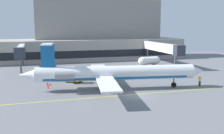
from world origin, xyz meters
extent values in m
cube|color=slate|center=(0.00, 0.00, -0.05)|extent=(120.00, 120.00, 0.10)
cube|color=yellow|center=(0.00, 0.78, 0.00)|extent=(108.00, 0.24, 0.01)
cube|color=red|center=(-12.94, 12.72, 0.00)|extent=(0.30, 8.00, 0.01)
cube|color=gray|center=(-2.75, 47.80, 3.32)|extent=(72.67, 15.60, 6.64)
cube|color=gray|center=(6.41, 51.70, 13.21)|extent=(42.54, 10.92, 13.14)
cube|color=black|center=(-2.75, 39.95, 2.50)|extent=(69.76, 0.12, 2.21)
cube|color=silver|center=(19.48, 30.17, 5.00)|extent=(1.40, 19.67, 2.40)
cube|color=#2D333D|center=(19.48, 19.43, 5.00)|extent=(2.40, 2.00, 2.64)
cylinder|color=#4C4C51|center=(19.48, 38.50, 1.90)|extent=(0.44, 0.44, 3.80)
cylinder|color=#4C4C51|center=(19.48, 21.13, 1.90)|extent=(0.44, 0.44, 3.80)
cube|color=silver|center=(-18.37, 32.83, 4.89)|extent=(1.40, 14.35, 2.40)
cube|color=#2D333D|center=(-18.37, 24.75, 4.89)|extent=(2.40, 2.00, 2.64)
cylinder|color=#4C4C51|center=(-18.37, 38.50, 1.85)|extent=(0.44, 0.44, 3.69)
cylinder|color=#4C4C51|center=(-18.37, 26.45, 1.85)|extent=(0.44, 0.44, 3.69)
cylinder|color=white|center=(-1.33, 5.18, 2.92)|extent=(28.00, 6.66, 2.54)
cube|color=#145999|center=(-1.33, 5.18, 2.22)|extent=(25.20, 6.00, 0.46)
cone|color=white|center=(13.36, 2.98, 2.92)|extent=(3.13, 2.88, 2.49)
cone|color=white|center=(-16.27, 7.43, 2.92)|extent=(3.58, 2.62, 2.16)
cube|color=white|center=(-2.72, 12.07, 2.54)|extent=(4.44, 10.98, 0.28)
cube|color=white|center=(-4.68, -0.99, 2.54)|extent=(4.44, 10.98, 0.28)
cylinder|color=gray|center=(-9.87, 8.49, 3.11)|extent=(3.22, 1.83, 1.40)
cylinder|color=gray|center=(-10.47, 4.53, 3.11)|extent=(3.22, 1.83, 1.40)
cube|color=#145999|center=(-12.93, 6.93, 6.13)|extent=(2.30, 0.58, 3.89)
cube|color=white|center=(-12.93, 6.93, 8.07)|extent=(2.36, 4.28, 0.20)
cylinder|color=#3F3F44|center=(9.16, 3.61, 1.27)|extent=(0.20, 0.20, 1.20)
cylinder|color=black|center=(9.16, 3.61, 0.45)|extent=(0.94, 0.48, 0.90)
cylinder|color=#3F3F44|center=(-2.47, 7.02, 1.27)|extent=(0.20, 0.20, 1.20)
cylinder|color=black|center=(-2.47, 7.02, 0.45)|extent=(0.94, 0.48, 0.90)
cylinder|color=#3F3F44|center=(-2.96, 3.76, 1.27)|extent=(0.20, 0.20, 1.20)
cylinder|color=black|center=(-2.96, 3.76, 0.45)|extent=(0.94, 0.48, 0.90)
cube|color=#E5B20C|center=(-7.88, 12.68, 0.64)|extent=(3.13, 3.39, 0.58)
cube|color=#C3970A|center=(-7.35, 12.00, 1.50)|extent=(1.87, 1.84, 1.13)
cylinder|color=black|center=(-6.60, 12.31, 0.35)|extent=(0.65, 0.72, 0.70)
cylinder|color=black|center=(-7.84, 11.35, 0.35)|extent=(0.65, 0.72, 0.70)
cylinder|color=black|center=(-7.93, 14.01, 0.35)|extent=(0.65, 0.72, 0.70)
cylinder|color=black|center=(-9.17, 13.05, 0.35)|extent=(0.65, 0.72, 0.70)
cube|color=silver|center=(-0.35, 16.93, 0.68)|extent=(2.49, 3.20, 0.66)
cube|color=#B8B1A9|center=(-0.54, 17.70, 1.60)|extent=(1.90, 1.50, 1.19)
cylinder|color=black|center=(-1.49, 17.67, 0.35)|extent=(0.44, 0.75, 0.70)
cylinder|color=black|center=(0.32, 18.11, 0.35)|extent=(0.44, 0.75, 0.70)
cylinder|color=black|center=(-1.02, 15.74, 0.35)|extent=(0.44, 0.75, 0.70)
cylinder|color=black|center=(0.79, 16.18, 0.35)|extent=(0.44, 0.75, 0.70)
cube|color=#19389E|center=(-11.70, 16.11, 0.69)|extent=(1.84, 3.20, 0.69)
cube|color=navy|center=(-11.59, 15.26, 1.51)|extent=(1.47, 1.37, 0.94)
cylinder|color=black|center=(-10.84, 15.14, 0.35)|extent=(0.36, 0.73, 0.70)
cylinder|color=black|center=(-12.30, 14.96, 0.35)|extent=(0.36, 0.73, 0.70)
cylinder|color=black|center=(-11.10, 17.26, 0.35)|extent=(0.36, 0.73, 0.70)
cylinder|color=black|center=(-12.56, 17.07, 0.35)|extent=(0.36, 0.73, 0.70)
cylinder|color=white|center=(15.65, 28.65, 1.43)|extent=(4.99, 2.79, 2.17)
sphere|color=white|center=(18.00, 28.97, 1.43)|extent=(2.12, 2.12, 2.12)
sphere|color=white|center=(13.30, 28.33, 1.43)|extent=(2.12, 2.12, 2.12)
cube|color=#59595B|center=(14.23, 28.65, 0.17)|extent=(0.60, 1.95, 0.35)
cube|color=#59595B|center=(17.07, 28.65, 0.17)|extent=(0.60, 1.95, 0.35)
cylinder|color=#191E33|center=(14.26, 2.87, 0.46)|extent=(0.18, 0.18, 0.92)
cylinder|color=#191E33|center=(14.07, 2.95, 0.46)|extent=(0.18, 0.18, 0.92)
cylinder|color=yellow|center=(14.17, 2.91, 1.20)|extent=(0.34, 0.34, 0.57)
sphere|color=tan|center=(14.17, 2.91, 1.61)|extent=(0.24, 0.24, 0.24)
cylinder|color=yellow|center=(14.37, 2.82, 1.57)|extent=(0.39, 0.25, 0.50)
cylinder|color=#F2590C|center=(14.37, 2.82, 1.79)|extent=(0.06, 0.06, 0.28)
cylinder|color=yellow|center=(13.97, 3.00, 1.57)|extent=(0.39, 0.25, 0.50)
cylinder|color=#F2590C|center=(13.97, 3.00, 1.79)|extent=(0.06, 0.06, 0.28)
cone|color=orange|center=(-12.54, 11.74, 0.28)|extent=(0.36, 0.36, 0.55)
cube|color=black|center=(-12.54, 11.74, 0.02)|extent=(0.47, 0.47, 0.04)
cone|color=orange|center=(0.36, 8.55, 0.28)|extent=(0.36, 0.36, 0.55)
cube|color=black|center=(0.36, 8.55, 0.02)|extent=(0.47, 0.47, 0.04)
camera|label=1|loc=(-14.84, -37.92, 11.22)|focal=41.83mm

